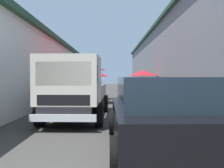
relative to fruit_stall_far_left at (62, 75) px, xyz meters
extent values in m
plane|color=#3D3A38|center=(4.25, -2.57, -1.59)|extent=(90.00, 90.00, 0.00)
cube|color=silver|center=(6.50, 4.45, 0.22)|extent=(49.50, 7.00, 3.62)
cube|color=#284C38|center=(6.50, 4.45, 2.15)|extent=(49.80, 7.50, 0.24)
cube|color=gray|center=(6.50, -9.59, 1.28)|extent=(49.50, 7.00, 5.74)
cube|color=#284C38|center=(6.50, -9.59, 4.27)|extent=(49.80, 7.50, 0.24)
cylinder|color=#9E9EA3|center=(0.04, 0.04, -0.55)|extent=(0.06, 0.06, 2.08)
cone|color=red|center=(0.04, 0.04, 0.32)|extent=(2.34, 2.34, 0.34)
sphere|color=#9E9EA3|center=(0.04, 0.04, 0.53)|extent=(0.07, 0.07, 0.07)
cube|color=brown|center=(-0.15, -0.14, -1.24)|extent=(0.87, 0.77, 0.71)
sphere|color=orange|center=(-0.40, -0.31, -0.84)|extent=(0.09, 0.09, 0.09)
sphere|color=orange|center=(0.05, -0.38, -0.84)|extent=(0.09, 0.09, 0.09)
sphere|color=orange|center=(0.03, -0.18, -0.84)|extent=(0.09, 0.09, 0.09)
cylinder|color=#9E9EA3|center=(4.50, -0.89, -0.40)|extent=(0.06, 0.06, 2.38)
cone|color=red|center=(4.50, -0.89, 0.59)|extent=(2.16, 2.16, 0.39)
sphere|color=#9E9EA3|center=(4.50, -0.89, 0.83)|extent=(0.07, 0.07, 0.07)
cube|color=#9E7547|center=(4.43, -0.84, -1.23)|extent=(0.83, 0.76, 0.71)
sphere|color=orange|center=(4.65, -0.60, -0.83)|extent=(0.09, 0.09, 0.09)
sphere|color=orange|center=(4.55, -1.02, -0.78)|extent=(0.09, 0.09, 0.09)
sphere|color=orange|center=(4.40, -0.97, -0.83)|extent=(0.09, 0.09, 0.09)
sphere|color=orange|center=(4.65, -1.10, -0.83)|extent=(0.09, 0.09, 0.09)
sphere|color=orange|center=(4.39, -0.85, -0.83)|extent=(0.09, 0.09, 0.09)
sphere|color=orange|center=(4.42, -1.09, -0.83)|extent=(0.09, 0.09, 0.09)
cylinder|color=#9E9EA3|center=(8.00, -4.93, -0.55)|extent=(0.06, 0.06, 2.08)
cone|color=red|center=(8.00, -4.93, 0.27)|extent=(2.40, 2.40, 0.45)
sphere|color=#9E9EA3|center=(8.00, -4.93, 0.53)|extent=(0.07, 0.07, 0.07)
cube|color=brown|center=(7.77, -4.83, -1.21)|extent=(0.95, 0.74, 0.77)
sphere|color=orange|center=(7.96, -4.65, -0.78)|extent=(0.09, 0.09, 0.09)
sphere|color=orange|center=(8.06, -4.63, -0.78)|extent=(0.09, 0.09, 0.09)
sphere|color=orange|center=(7.81, -4.96, -0.72)|extent=(0.09, 0.09, 0.09)
sphere|color=orange|center=(7.71, -4.95, -0.78)|extent=(0.09, 0.09, 0.09)
sphere|color=orange|center=(7.69, -5.04, -0.78)|extent=(0.09, 0.09, 0.09)
sphere|color=orange|center=(7.85, -4.93, -0.78)|extent=(0.09, 0.09, 0.09)
cylinder|color=#9E9EA3|center=(2.15, -0.87, -0.57)|extent=(0.06, 0.06, 2.03)
cone|color=red|center=(2.15, -0.87, 0.20)|extent=(2.67, 2.67, 0.49)
sphere|color=#9E9EA3|center=(2.15, -0.87, 0.48)|extent=(0.07, 0.07, 0.07)
cube|color=olive|center=(2.24, -0.71, -1.18)|extent=(0.77, 0.78, 0.82)
sphere|color=orange|center=(2.28, -0.68, -0.73)|extent=(0.09, 0.09, 0.09)
sphere|color=orange|center=(2.46, -0.78, -0.73)|extent=(0.09, 0.09, 0.09)
sphere|color=orange|center=(2.30, -0.55, -0.68)|extent=(0.09, 0.09, 0.09)
sphere|color=orange|center=(2.10, -0.56, -0.73)|extent=(0.09, 0.09, 0.09)
cube|color=black|center=(-6.27, -3.26, -1.02)|extent=(3.92, 1.77, 0.64)
cube|color=#19232D|center=(-6.42, -3.26, -0.42)|extent=(2.36, 1.54, 0.56)
cube|color=black|center=(-4.36, -3.24, -1.24)|extent=(0.12, 1.65, 0.20)
cube|color=silver|center=(-4.34, -2.65, -0.96)|extent=(0.06, 0.24, 0.14)
cube|color=silver|center=(-4.33, -3.82, -0.96)|extent=(0.06, 0.24, 0.14)
cylinder|color=black|center=(-4.95, -2.38, -1.29)|extent=(0.60, 0.21, 0.60)
cylinder|color=black|center=(-4.93, -4.10, -1.29)|extent=(0.60, 0.21, 0.60)
cylinder|color=black|center=(-7.60, -2.42, -1.29)|extent=(0.60, 0.21, 0.60)
cube|color=black|center=(-2.47, -1.16, -1.09)|extent=(4.84, 1.61, 0.36)
cube|color=beige|center=(-4.10, -1.11, -0.21)|extent=(1.59, 1.79, 1.40)
cube|color=#19232D|center=(-4.84, -1.09, -0.04)|extent=(0.10, 1.47, 0.63)
cube|color=#19232D|center=(-4.10, -1.11, -0.04)|extent=(1.10, 1.80, 0.45)
cube|color=black|center=(-4.85, -1.09, -0.73)|extent=(0.10, 1.40, 0.28)
cube|color=silver|center=(-4.93, -1.08, -1.19)|extent=(0.17, 1.75, 0.18)
cube|color=gray|center=(-1.67, -2.00, -0.66)|extent=(3.16, 0.15, 0.50)
cube|color=gray|center=(-1.63, -0.36, -0.66)|extent=(3.16, 0.15, 0.50)
cube|color=gray|center=(-0.10, -1.23, -0.66)|extent=(0.11, 1.65, 0.50)
cylinder|color=black|center=(-4.13, -1.98, -1.23)|extent=(0.73, 0.24, 0.72)
cylinder|color=black|center=(-4.07, -0.23, -1.23)|extent=(0.73, 0.24, 0.72)
cylinder|color=black|center=(-1.05, -2.07, -1.23)|extent=(0.73, 0.24, 0.72)
cylinder|color=black|center=(-1.00, -0.32, -1.23)|extent=(0.73, 0.24, 0.72)
cylinder|color=#232328|center=(-0.59, -1.77, -1.18)|extent=(0.14, 0.14, 0.82)
cylinder|color=#232328|center=(-0.45, -1.68, -1.18)|extent=(0.14, 0.14, 0.82)
cube|color=white|center=(-0.52, -1.72, -0.46)|extent=(0.51, 0.42, 0.62)
sphere|color=tan|center=(-0.52, -1.72, -0.04)|extent=(0.23, 0.23, 0.23)
cylinder|color=white|center=(-0.77, -1.87, -0.43)|extent=(0.08, 0.08, 0.56)
cylinder|color=white|center=(-0.27, -1.57, -0.43)|extent=(0.08, 0.08, 0.56)
camera|label=1|loc=(-10.96, -2.35, -0.16)|focal=37.48mm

